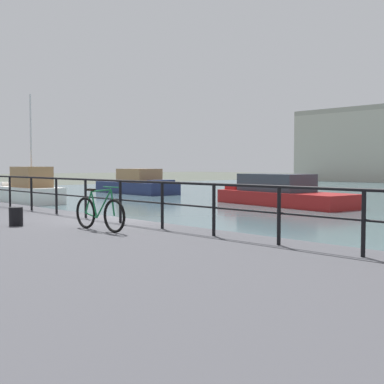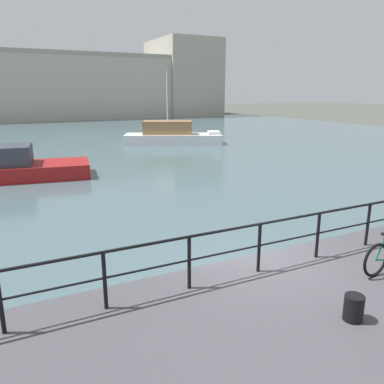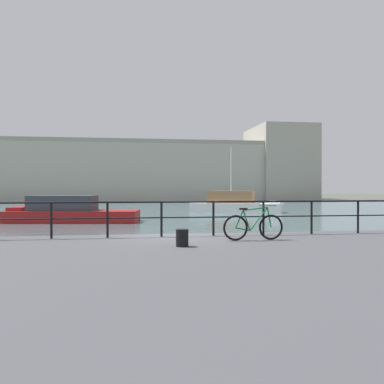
# 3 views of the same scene
# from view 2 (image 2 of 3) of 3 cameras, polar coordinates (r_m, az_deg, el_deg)

# --- Properties ---
(ground_plane) EXTENTS (240.00, 240.00, 0.00)m
(ground_plane) POSITION_cam_2_polar(r_m,az_deg,el_deg) (9.45, 9.19, -13.78)
(ground_plane) COLOR #4C5147
(water_basin) EXTENTS (80.00, 60.00, 0.01)m
(water_basin) POSITION_cam_2_polar(r_m,az_deg,el_deg) (37.50, -18.57, 7.16)
(water_basin) COLOR #476066
(water_basin) RESTS_ON ground_plane
(harbor_building) EXTENTS (64.45, 14.62, 13.81)m
(harbor_building) POSITION_cam_2_polar(r_m,az_deg,el_deg) (70.04, -18.35, 14.74)
(harbor_building) COLOR #B2AD9E
(harbor_building) RESTS_ON ground_plane
(moored_white_yacht) EXTENTS (8.80, 5.99, 6.18)m
(moored_white_yacht) POSITION_cam_2_polar(r_m,az_deg,el_deg) (34.03, -2.98, 8.50)
(moored_white_yacht) COLOR white
(moored_white_yacht) RESTS_ON water_basin
(quay_railing) EXTENTS (24.11, 0.07, 1.08)m
(quay_railing) POSITION_cam_2_polar(r_m,az_deg,el_deg) (8.47, 14.48, -5.83)
(quay_railing) COLOR black
(quay_railing) RESTS_ON quay_promenade
(mooring_bollard) EXTENTS (0.32, 0.32, 0.44)m
(mooring_bollard) POSITION_cam_2_polar(r_m,az_deg,el_deg) (7.05, 23.00, -15.64)
(mooring_bollard) COLOR black
(mooring_bollard) RESTS_ON quay_promenade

